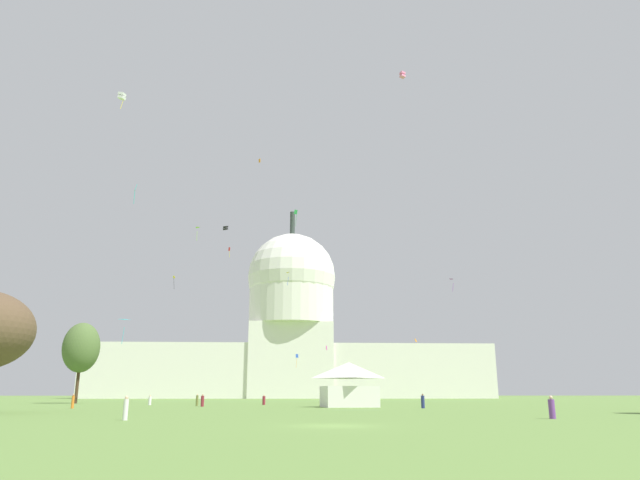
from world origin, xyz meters
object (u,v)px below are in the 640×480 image
person_purple_mid_right (552,408)px  kite_yellow_mid (174,279)px  tree_west_near (81,348)px  person_white_edge_west (126,409)px  person_white_mid_center (150,401)px  kite_magenta_low (327,348)px  person_olive_back_right (197,400)px  kite_turquoise_mid (135,190)px  person_maroon_lawn_far_left (264,400)px  kite_red_high (229,250)px  person_orange_front_right (73,402)px  kite_orange_high (260,161)px  kite_orange_low (416,340)px  kite_cyan_low (125,323)px  capitol_building (291,334)px  kite_blue_low (297,357)px  kite_white_high (122,96)px  kite_green_high (296,214)px  event_tent (349,384)px  person_navy_back_left (423,402)px  kite_violet_mid (454,281)px  kite_lime_high (196,229)px  kite_black_mid (226,228)px  kite_pink_high (402,75)px  kite_gold_mid (286,274)px  person_maroon_mid_left (202,401)px

person_purple_mid_right → kite_yellow_mid: (-51.69, 124.55, 32.97)m
tree_west_near → person_white_edge_west: size_ratio=8.89×
person_white_mid_center → kite_magenta_low: bearing=-37.2°
person_olive_back_right → kite_turquoise_mid: 33.96m
person_maroon_lawn_far_left → kite_red_high: kite_red_high is taller
person_orange_front_right → kite_turquoise_mid: (0.99, 14.69, 31.85)m
person_white_mid_center → person_orange_front_right: person_orange_front_right is taller
person_purple_mid_right → person_orange_front_right: person_orange_front_right is taller
kite_turquoise_mid → kite_orange_high: size_ratio=3.32×
kite_orange_low → kite_cyan_low: bearing=-160.9°
capitol_building → kite_red_high: capitol_building is taller
kite_blue_low → kite_white_high: bearing=100.2°
person_white_mid_center → person_maroon_lawn_far_left: (17.12, 0.49, 0.02)m
kite_magenta_low → person_white_mid_center: bearing=44.4°
person_white_mid_center → kite_green_high: bearing=-37.0°
kite_magenta_low → kite_cyan_low: (-39.44, -74.85, -1.69)m
kite_blue_low → kite_cyan_low: 85.56m
event_tent → person_navy_back_left: (8.15, -6.24, -2.07)m
kite_red_high → person_olive_back_right: bearing=-16.1°
person_purple_mid_right → kite_violet_mid: 92.67m
person_olive_back_right → capitol_building: bearing=-157.7°
kite_orange_low → person_orange_front_right: bearing=-145.4°
person_olive_back_right → kite_turquoise_mid: kite_turquoise_mid is taller
event_tent → kite_lime_high: (-30.72, 59.69, 37.68)m
event_tent → person_navy_back_left: 10.47m
tree_west_near → person_orange_front_right: 37.00m
person_maroon_lawn_far_left → kite_orange_high: (-4.35, 46.56, 59.02)m
person_maroon_lawn_far_left → kite_white_high: (-21.74, -12.99, 43.88)m
event_tent → kite_green_high: 86.45m
event_tent → tree_west_near: bearing=139.2°
person_navy_back_left → kite_lime_high: (-38.87, 65.92, 39.76)m
person_white_edge_west → kite_turquoise_mid: 57.60m
person_purple_mid_right → kite_black_mid: 86.76m
person_olive_back_right → kite_red_high: kite_red_high is taller
kite_violet_mid → kite_green_high: bearing=96.3°
person_white_mid_center → kite_white_high: kite_white_high is taller
person_olive_back_right → kite_red_high: (-4.42, 76.33, 40.69)m
person_purple_mid_right → person_white_edge_west: 29.33m
person_purple_mid_right → kite_turquoise_mid: kite_turquoise_mid is taller
kite_black_mid → kite_cyan_low: bearing=-109.2°
person_white_mid_center → person_navy_back_left: bearing=-135.6°
person_purple_mid_right → kite_yellow_mid: bearing=10.7°
kite_lime_high → capitol_building: bearing=114.9°
kite_pink_high → kite_gold_mid: (-19.57, 70.86, -20.72)m
person_olive_back_right → kite_orange_high: 79.69m
person_white_mid_center → kite_gold_mid: kite_gold_mid is taller
person_maroon_lawn_far_left → kite_magenta_low: kite_magenta_low is taller
kite_orange_low → kite_violet_mid: size_ratio=0.34×
tree_west_near → person_maroon_mid_left: bearing=-44.9°
kite_magenta_low → kite_green_high: kite_green_high is taller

